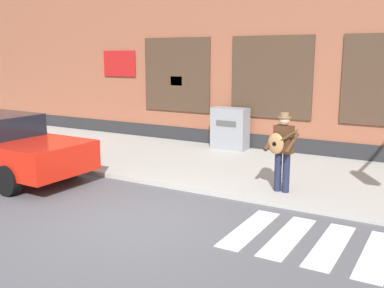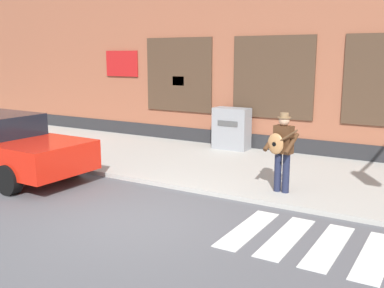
# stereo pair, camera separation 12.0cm
# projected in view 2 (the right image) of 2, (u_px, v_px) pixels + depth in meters

# --- Properties ---
(ground_plane) EXTENTS (160.00, 160.00, 0.00)m
(ground_plane) POSITION_uv_depth(u_px,v_px,m) (138.00, 220.00, 8.12)
(ground_plane) COLOR #56565B
(sidewalk) EXTENTS (28.00, 4.63, 0.10)m
(sidewalk) POSITION_uv_depth(u_px,v_px,m) (238.00, 168.00, 11.68)
(sidewalk) COLOR #ADAAA3
(sidewalk) RESTS_ON ground
(building_backdrop) EXTENTS (28.00, 4.06, 6.53)m
(building_backdrop) POSITION_uv_depth(u_px,v_px,m) (296.00, 45.00, 14.68)
(building_backdrop) COLOR #99563D
(building_backdrop) RESTS_ON ground
(red_car) EXTENTS (4.65, 2.08, 1.53)m
(red_car) POSITION_uv_depth(u_px,v_px,m) (3.00, 146.00, 10.92)
(red_car) COLOR red
(red_car) RESTS_ON ground
(busker) EXTENTS (0.72, 0.59, 1.67)m
(busker) POSITION_uv_depth(u_px,v_px,m) (282.00, 148.00, 9.27)
(busker) COLOR #1E233D
(busker) RESTS_ON sidewalk
(utility_box) EXTENTS (1.09, 0.57, 1.26)m
(utility_box) POSITION_uv_depth(u_px,v_px,m) (232.00, 128.00, 13.67)
(utility_box) COLOR gray
(utility_box) RESTS_ON sidewalk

